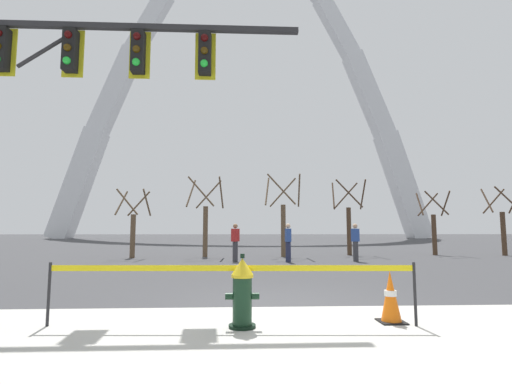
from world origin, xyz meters
name	(u,v)px	position (x,y,z in m)	size (l,w,h in m)	color
ground_plane	(281,307)	(0.00, 0.00, 0.00)	(240.00, 240.00, 0.00)	#3D3D3F
fire_hydrant	(242,293)	(-0.68, -1.39, 0.47)	(0.46, 0.48, 0.99)	black
caution_tape_barrier	(232,282)	(-0.82, -1.32, 0.60)	(5.07, 0.27, 0.87)	#232326
traffic_cone_by_hydrant	(391,297)	(1.44, -1.21, 0.36)	(0.36, 0.36, 0.73)	black
traffic_signal_gantry	(48,80)	(-4.69, 1.05, 4.40)	(7.82, 0.44, 6.00)	#232326
monument_arch	(244,98)	(0.00, 54.79, 23.72)	(62.30, 3.25, 53.93)	silver
tree_far_left	(133,227)	(-5.81, 11.65, 1.45)	(1.52, 1.53, 3.26)	brown
tree_left_mid	(205,221)	(-2.41, 12.25, 1.75)	(1.82, 1.83, 3.94)	brown
tree_center_left	(283,220)	(1.48, 12.09, 1.81)	(1.88, 1.89, 4.07)	brown
tree_center_right	(349,222)	(5.12, 13.14, 1.76)	(1.83, 1.85, 3.97)	#473323
tree_right_mid	(434,227)	(9.69, 13.02, 1.50)	(1.58, 1.58, 3.39)	#473323
tree_far_right	(503,225)	(13.13, 12.49, 1.59)	(1.66, 1.67, 3.58)	#473323
pedestrian_walking_left	(355,242)	(4.20, 9.12, 0.82)	(0.39, 0.31, 1.59)	#38383D
pedestrian_standing_center	(235,242)	(-0.88, 9.36, 0.82)	(0.36, 0.39, 1.59)	#38383D
pedestrian_walking_right	(288,242)	(1.31, 8.92, 0.82)	(0.23, 0.36, 1.59)	#232847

